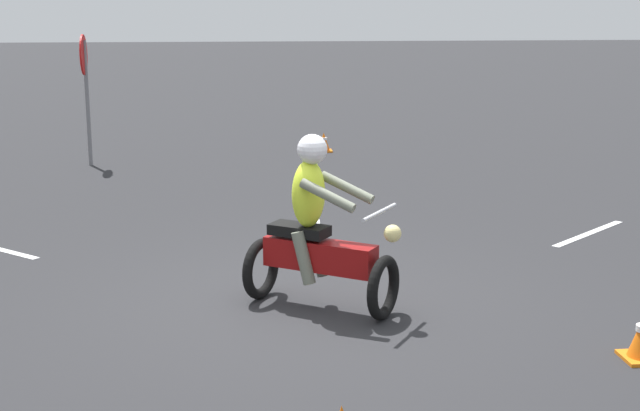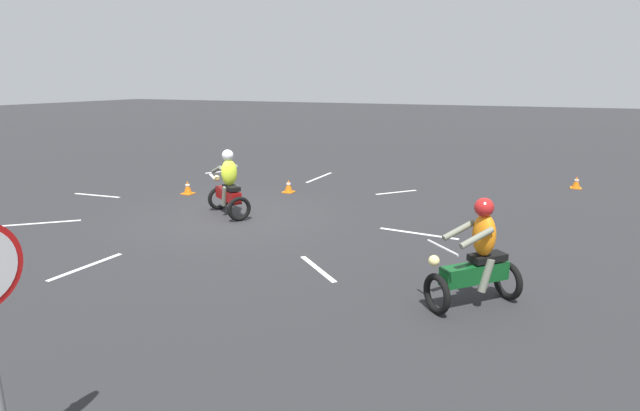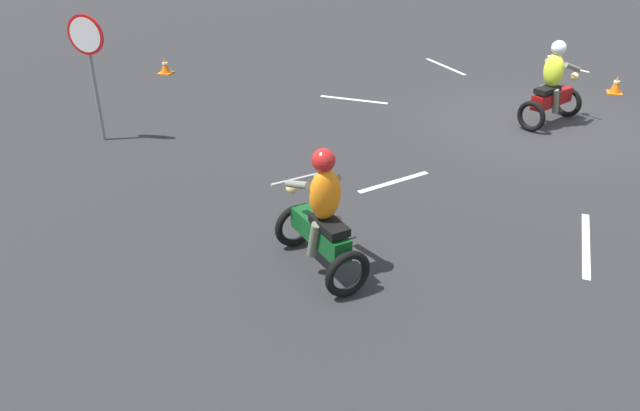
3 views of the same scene
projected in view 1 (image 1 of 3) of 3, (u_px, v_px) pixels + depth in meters
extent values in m
plane|color=#28282B|center=(305.00, 305.00, 8.55)|extent=(120.00, 120.00, 0.00)
torus|color=black|center=(383.00, 288.00, 8.09)|extent=(0.56, 0.41, 0.60)
torus|color=black|center=(261.00, 269.00, 8.67)|extent=(0.56, 0.41, 0.60)
cube|color=maroon|center=(320.00, 255.00, 8.33)|extent=(0.81, 1.05, 0.28)
cube|color=black|center=(299.00, 230.00, 8.38)|extent=(0.53, 0.61, 0.10)
cylinder|color=silver|center=(380.00, 212.00, 7.95)|extent=(0.60, 0.42, 0.04)
sphere|color=#F2E08C|center=(393.00, 234.00, 7.94)|extent=(0.22, 0.22, 0.16)
ellipsoid|color=#D8F233|center=(309.00, 194.00, 8.26)|extent=(0.49, 0.45, 0.64)
cylinder|color=slate|center=(328.00, 196.00, 7.94)|extent=(0.38, 0.51, 0.27)
cylinder|color=slate|center=(347.00, 188.00, 8.28)|extent=(0.38, 0.51, 0.27)
cylinder|color=slate|center=(303.00, 258.00, 8.25)|extent=(0.24, 0.27, 0.51)
cylinder|color=slate|center=(317.00, 251.00, 8.50)|extent=(0.24, 0.27, 0.51)
sphere|color=silver|center=(312.00, 149.00, 8.14)|extent=(0.39, 0.39, 0.28)
cylinder|color=slate|center=(88.00, 104.00, 15.63)|extent=(0.07, 0.07, 2.20)
cylinder|color=red|center=(84.00, 55.00, 15.44)|extent=(0.70, 0.03, 0.70)
cylinder|color=white|center=(83.00, 55.00, 15.44)|extent=(0.60, 0.01, 0.60)
cube|color=orange|center=(324.00, 151.00, 17.35)|extent=(0.32, 0.32, 0.03)
cone|color=orange|center=(324.00, 141.00, 17.31)|extent=(0.24, 0.24, 0.34)
cylinder|color=white|center=(324.00, 139.00, 17.29)|extent=(0.13, 0.13, 0.05)
cube|color=silver|center=(314.00, 210.00, 12.43)|extent=(1.55, 0.20, 0.01)
cube|color=silver|center=(589.00, 233.00, 11.18)|extent=(1.20, 1.36, 0.01)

